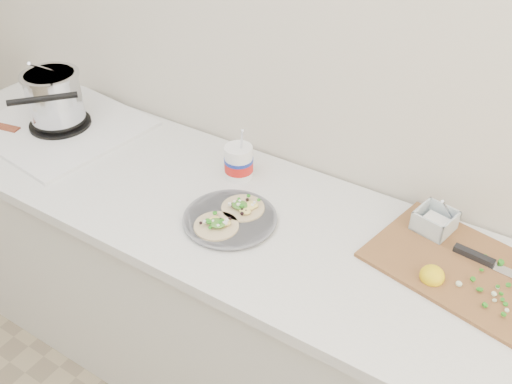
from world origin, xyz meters
The scene contains 6 objects.
counter centered at (0.00, 1.43, 0.45)m, with size 2.44×0.66×0.90m.
stove centered at (-0.75, 1.47, 0.99)m, with size 0.62×0.59×0.27m.
taco_plate centered at (0.11, 1.36, 0.92)m, with size 0.29×0.29×0.04m.
tub centered at (0.01, 1.57, 0.97)m, with size 0.10×0.10×0.22m.
cutboard centered at (0.76, 1.55, 0.92)m, with size 0.54×0.42×0.07m.
bacon_plate centered at (-0.94, 1.33, 0.91)m, with size 0.26×0.26×0.02m.
Camera 1 is at (0.91, 0.27, 2.01)m, focal length 40.00 mm.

